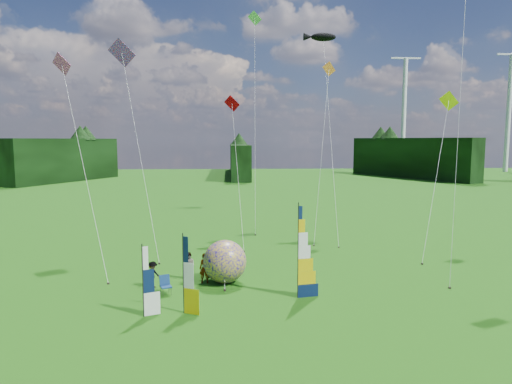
{
  "coord_description": "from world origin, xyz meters",
  "views": [
    {
      "loc": [
        -2.46,
        -20.38,
        8.3
      ],
      "look_at": [
        -1.0,
        4.0,
        5.5
      ],
      "focal_mm": 32.0,
      "sensor_mm": 36.0,
      "label": 1
    }
  ],
  "objects": [
    {
      "name": "spectator_d",
      "position": [
        -3.6,
        6.48,
        0.87
      ],
      "size": [
        1.1,
        0.7,
        1.75
      ],
      "primitive_type": "imported",
      "rotation": [
        0.0,
        0.0,
        2.84
      ],
      "color": "#66594C",
      "rests_on": "ground"
    },
    {
      "name": "kite_parafoil",
      "position": [
        11.4,
        6.58,
        10.14
      ],
      "size": [
        8.11,
        10.23,
        20.28
      ],
      "primitive_type": null,
      "rotation": [
        0.0,
        0.0,
        0.2
      ],
      "color": "red",
      "rests_on": "ground"
    },
    {
      "name": "side_banner_left",
      "position": [
        -4.66,
        0.93,
        1.89
      ],
      "size": [
        0.99,
        0.53,
        3.78
      ],
      "primitive_type": null,
      "rotation": [
        0.0,
        0.0,
        -0.43
      ],
      "color": "#D6B303",
      "rests_on": "ground"
    },
    {
      "name": "turbine_left",
      "position": [
        70.0,
        95.0,
        15.0
      ],
      "size": [
        8.0,
        1.2,
        30.0
      ],
      "primitive_type": null,
      "color": "silver",
      "rests_on": "ground"
    },
    {
      "name": "small_kite_green",
      "position": [
        0.06,
        23.39,
        10.97
      ],
      "size": [
        3.71,
        11.96,
        21.93
      ],
      "primitive_type": null,
      "rotation": [
        0.0,
        0.0,
        -0.07
      ],
      "color": "#59D04B",
      "rests_on": "ground"
    },
    {
      "name": "feather_banner_main",
      "position": [
        1.12,
        2.69,
        2.45
      ],
      "size": [
        1.32,
        0.37,
        4.9
      ],
      "primitive_type": null,
      "rotation": [
        0.0,
        0.0,
        0.21
      ],
      "color": "#0B193F",
      "rests_on": "ground"
    },
    {
      "name": "kite_rainbow_delta",
      "position": [
        -8.95,
        13.25,
        8.43
      ],
      "size": [
        8.24,
        11.23,
        16.86
      ],
      "primitive_type": null,
      "rotation": [
        0.0,
        0.0,
        -0.11
      ],
      "color": "red",
      "rests_on": "ground"
    },
    {
      "name": "bol_inflatable",
      "position": [
        -2.72,
        5.55,
        1.26
      ],
      "size": [
        2.73,
        2.73,
        2.52
      ],
      "primitive_type": "sphere",
      "rotation": [
        0.0,
        0.0,
        -0.09
      ],
      "color": "#130288",
      "rests_on": "ground"
    },
    {
      "name": "spectator_a",
      "position": [
        -3.89,
        5.56,
        0.87
      ],
      "size": [
        0.65,
        0.44,
        1.74
      ],
      "primitive_type": "imported",
      "rotation": [
        0.0,
        0.0,
        -0.04
      ],
      "color": "#66594C",
      "rests_on": "ground"
    },
    {
      "name": "turbine_right",
      "position": [
        45.0,
        102.0,
        15.0
      ],
      "size": [
        8.0,
        1.2,
        30.0
      ],
      "primitive_type": null,
      "color": "silver",
      "rests_on": "ground"
    },
    {
      "name": "camp_chair",
      "position": [
        -5.88,
        3.62,
        0.52
      ],
      "size": [
        0.79,
        0.79,
        1.05
      ],
      "primitive_type": null,
      "rotation": [
        0.0,
        0.0,
        0.4
      ],
      "color": "navy",
      "rests_on": "ground"
    },
    {
      "name": "spectator_c",
      "position": [
        -6.78,
        4.86,
        0.76
      ],
      "size": [
        0.83,
        1.02,
        1.51
      ],
      "primitive_type": "imported",
      "rotation": [
        0.0,
        0.0,
        1.0
      ],
      "color": "#66594C",
      "rests_on": "ground"
    },
    {
      "name": "small_kite_red",
      "position": [
        -1.76,
        16.68,
        6.35
      ],
      "size": [
        6.6,
        10.59,
        12.7
      ],
      "primitive_type": null,
      "rotation": [
        0.0,
        0.0,
        -0.37
      ],
      "color": "#CE0008",
      "rests_on": "ground"
    },
    {
      "name": "treeline_ring",
      "position": [
        0.0,
        0.0,
        4.0
      ],
      "size": [
        210.0,
        210.0,
        8.0
      ],
      "primitive_type": null,
      "color": "#153A12",
      "rests_on": "ground"
    },
    {
      "name": "kite_whale",
      "position": [
        6.5,
        19.77,
        9.99
      ],
      "size": [
        9.49,
        15.68,
        19.98
      ],
      "primitive_type": null,
      "rotation": [
        0.0,
        0.0,
        -0.38
      ],
      "color": "black",
      "rests_on": "ground"
    },
    {
      "name": "small_kite_orange",
      "position": [
        5.37,
        17.65,
        7.85
      ],
      "size": [
        6.84,
        9.61,
        15.7
      ],
      "primitive_type": null,
      "rotation": [
        0.0,
        0.0,
        0.29
      ],
      "color": "orange",
      "rests_on": "ground"
    },
    {
      "name": "spectator_b",
      "position": [
        -4.87,
        6.17,
        0.84
      ],
      "size": [
        0.89,
        0.82,
        1.68
      ],
      "primitive_type": "imported",
      "rotation": [
        0.0,
        0.0,
        -0.67
      ],
      "color": "#66594C",
      "rests_on": "ground"
    },
    {
      "name": "ground",
      "position": [
        0.0,
        0.0,
        0.0
      ],
      "size": [
        220.0,
        220.0,
        0.0
      ],
      "primitive_type": "plane",
      "color": "#20570B",
      "rests_on": "ground"
    },
    {
      "name": "small_kite_yellow",
      "position": [
        12.82,
        12.22,
        6.36
      ],
      "size": [
        8.31,
        10.39,
        12.72
      ],
      "primitive_type": null,
      "rotation": [
        0.0,
        0.0,
        -0.1
      ],
      "color": "#EEFF00",
      "rests_on": "ground"
    },
    {
      "name": "small_kite_pink",
      "position": [
        -11.5,
        8.56,
        7.3
      ],
      "size": [
        9.41,
        10.31,
        14.6
      ],
      "primitive_type": null,
      "rotation": [
        0.0,
        0.0,
        -0.41
      ],
      "color": "#DF4897",
      "rests_on": "ground"
    },
    {
      "name": "side_banner_far",
      "position": [
        -6.51,
        0.6,
        1.69
      ],
      "size": [
        0.96,
        0.46,
        3.37
      ],
      "primitive_type": null,
      "rotation": [
        0.0,
        0.0,
        0.38
      ],
      "color": "white",
      "rests_on": "ground"
    }
  ]
}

